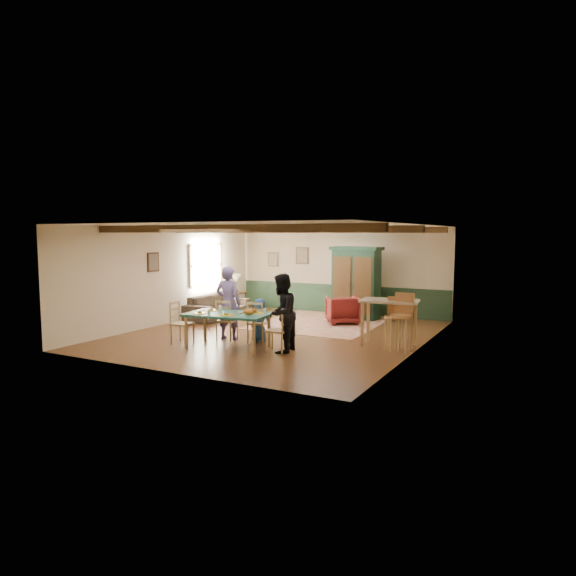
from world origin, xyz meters
The scene contains 35 objects.
floor centered at (0.00, 0.00, 0.00)m, with size 8.00×8.00×0.00m, color #482814.
wall_back centered at (0.00, 4.00, 1.35)m, with size 7.00×0.02×2.70m, color beige.
wall_left centered at (-3.50, 0.00, 1.35)m, with size 0.02×8.00×2.70m, color beige.
wall_right centered at (3.50, 0.00, 1.35)m, with size 0.02×8.00×2.70m, color beige.
ceiling centered at (0.00, 0.00, 2.70)m, with size 7.00×8.00×0.02m, color white.
wainscot_back centered at (0.00, 3.98, 0.45)m, with size 6.95×0.03×0.90m, color #1E3722.
ceiling_beam_front centered at (0.00, -2.30, 2.61)m, with size 6.95×0.16×0.16m, color #32210E.
ceiling_beam_mid centered at (0.00, 0.40, 2.61)m, with size 6.95×0.16×0.16m, color #32210E.
ceiling_beam_back centered at (0.00, 3.00, 2.61)m, with size 6.95×0.16×0.16m, color #32210E.
window_left centered at (-3.47, 1.70, 1.55)m, with size 0.06×1.60×1.30m, color white, non-canonical shape.
picture_left_wall centered at (-3.47, -0.60, 1.75)m, with size 0.04×0.42×0.52m, color gray, non-canonical shape.
picture_back_a centered at (-1.30, 3.97, 1.80)m, with size 0.45×0.04×0.55m, color gray, non-canonical shape.
picture_back_b centered at (-2.40, 3.97, 1.65)m, with size 0.38×0.04×0.48m, color gray, non-canonical shape.
dining_table centered at (-0.24, -1.81, 0.38)m, with size 1.82×1.01×0.76m, color #1C5B4C, non-canonical shape.
dining_chair_far_left centered at (-0.73, -1.13, 0.48)m, with size 0.43×0.45×0.96m, color tan, non-canonical shape.
dining_chair_far_right centered at (0.07, -1.03, 0.48)m, with size 0.43×0.45×0.96m, color tan, non-canonical shape.
dining_chair_end_left centered at (-1.40, -1.95, 0.48)m, with size 0.43×0.45×0.96m, color tan, non-canonical shape.
dining_chair_end_right centered at (0.92, -1.66, 0.48)m, with size 0.43×0.45×0.96m, color tan, non-canonical shape.
person_man centered at (-0.74, -1.05, 0.87)m, with size 0.64×0.42×1.75m, color slate.
person_woman centered at (1.02, -1.65, 0.84)m, with size 0.81×0.63×1.67m, color black.
person_child centered at (0.06, -0.95, 0.51)m, with size 0.50×0.32×1.02m, color navy.
cat centered at (0.33, -1.84, 0.85)m, with size 0.36×0.14×0.18m, color orange, non-canonical shape.
place_setting_near_left centered at (-0.76, -2.13, 0.82)m, with size 0.41×0.30×0.11m, color yellow, non-canonical shape.
place_setting_near_center centered at (-0.11, -2.04, 0.82)m, with size 0.41×0.30×0.11m, color yellow, non-canonical shape.
place_setting_far_left centered at (-0.82, -1.62, 0.82)m, with size 0.41×0.30×0.11m, color yellow, non-canonical shape.
place_setting_far_right centered at (0.28, -1.48, 0.82)m, with size 0.41×0.30×0.11m, color yellow, non-canonical shape.
area_rug centered at (0.27, 2.05, 0.01)m, with size 3.20×3.80×0.01m, color #C5B38F.
armoire centered at (0.86, 3.22, 1.06)m, with size 1.51×0.60×2.13m, color black.
armchair centered at (0.84, 2.22, 0.39)m, with size 0.83×0.85×0.77m, color #460E10.
sofa centered at (-2.88, 1.46, 0.34)m, with size 2.36×0.92×0.69m, color #372D22.
end_table centered at (-3.05, 2.72, 0.32)m, with size 0.51×0.51×0.63m, color #32210E, non-canonical shape.
table_lamp centered at (-3.05, 2.72, 0.92)m, with size 0.32×0.32×0.58m, color beige, non-canonical shape.
counter_table centered at (2.83, 0.07, 0.52)m, with size 1.25×0.73×1.04m, color #B9AA90, non-canonical shape.
bar_stool_left centered at (3.02, -0.22, 0.57)m, with size 0.40×0.44×1.13m, color #A87041, non-canonical shape.
bar_stool_right centered at (3.22, -0.39, 0.62)m, with size 0.44×0.48×1.25m, color #A87041, non-canonical shape.
Camera 1 is at (6.16, -11.00, 2.49)m, focal length 32.00 mm.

